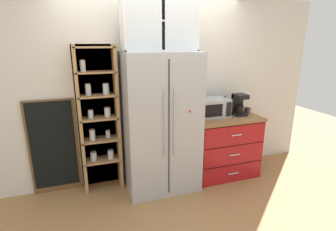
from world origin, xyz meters
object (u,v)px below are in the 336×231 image
microwave (212,108)px  coffee_maker (239,104)px  bottle_green (224,107)px  bottle_clear (225,107)px  mug_charcoal (247,110)px  chalkboard_menu (54,147)px  refrigerator (161,123)px

microwave → coffee_maker: (0.41, -0.04, 0.03)m
bottle_green → bottle_clear: 0.02m
mug_charcoal → coffee_maker: bearing=-173.6°
coffee_maker → bottle_green: bearing=168.1°
chalkboard_menu → microwave: bearing=-6.0°
chalkboard_menu → mug_charcoal: bearing=-5.3°
bottle_clear → chalkboard_menu: bearing=174.0°
bottle_clear → microwave: bearing=174.4°
coffee_maker → mug_charcoal: size_ratio=2.71×
refrigerator → mug_charcoal: size_ratio=15.99×
coffee_maker → bottle_green: size_ratio=1.12×
mug_charcoal → bottle_green: (-0.38, 0.03, 0.08)m
refrigerator → chalkboard_menu: 1.42m
bottle_green → microwave: bearing=-179.0°
bottle_clear → bottle_green: bearing=90.0°
refrigerator → coffee_maker: 1.21m
refrigerator → coffee_maker: refrigerator is taller
refrigerator → mug_charcoal: (1.37, 0.06, 0.04)m
refrigerator → bottle_clear: bearing=3.6°
microwave → bottle_clear: bearing=-5.6°
bottle_green → bottle_clear: (0.00, -0.02, 0.00)m
mug_charcoal → bottle_green: size_ratio=0.41×
bottle_clear → refrigerator: bearing=-176.4°
coffee_maker → bottle_green: 0.22m
refrigerator → bottle_clear: refrigerator is taller
coffee_maker → mug_charcoal: 0.20m
mug_charcoal → bottle_clear: bottle_clear is taller
refrigerator → microwave: size_ratio=4.15×
microwave → bottle_green: bottle_green is taller
bottle_green → coffee_maker: bearing=-11.9°
chalkboard_menu → bottle_clear: bearing=-6.0°
microwave → mug_charcoal: size_ratio=3.85×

